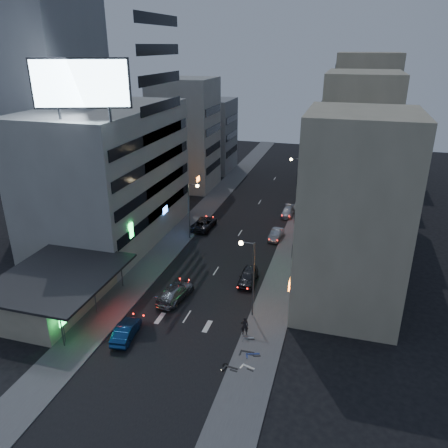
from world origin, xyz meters
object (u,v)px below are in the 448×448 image
at_px(parked_car_right_near, 248,277).
at_px(scooter_silver_a, 256,363).
at_px(scooter_black_b, 255,347).
at_px(scooter_silver_b, 254,333).
at_px(parked_car_left, 204,223).
at_px(person, 245,326).
at_px(scooter_blue, 260,348).
at_px(scooter_black_a, 239,363).
at_px(parked_car_right_far, 288,212).
at_px(road_car_silver, 175,292).
at_px(parked_car_right_mid, 276,234).
at_px(road_car_blue, 126,331).

bearing_deg(parked_car_right_near, scooter_silver_a, -76.35).
relative_size(parked_car_right_near, scooter_black_b, 2.44).
bearing_deg(scooter_silver_b, parked_car_right_near, 0.84).
height_order(parked_car_left, scooter_black_b, parked_car_left).
distance_m(person, scooter_blue, 3.00).
distance_m(scooter_black_a, scooter_black_b, 2.61).
height_order(parked_car_right_far, scooter_black_b, parked_car_right_far).
xyz_separation_m(parked_car_right_near, scooter_silver_b, (2.89, -9.86, -0.16)).
xyz_separation_m(road_car_silver, scooter_silver_b, (9.63, -4.32, -0.18)).
bearing_deg(scooter_black_b, parked_car_right_mid, 4.46).
distance_m(parked_car_right_mid, scooter_black_b, 25.10).
bearing_deg(person, parked_car_right_mid, -102.92).
xyz_separation_m(road_car_blue, person, (10.52, 3.40, 0.33)).
relative_size(road_car_blue, scooter_black_a, 2.43).
height_order(parked_car_right_near, road_car_silver, road_car_silver).
relative_size(parked_car_left, scooter_silver_a, 3.30).
height_order(person, scooter_blue, person).
relative_size(scooter_silver_a, scooter_blue, 0.95).
height_order(scooter_blue, scooter_black_b, scooter_black_b).
height_order(parked_car_left, scooter_blue, parked_car_left).
distance_m(parked_car_left, scooter_silver_a, 31.13).
xyz_separation_m(parked_car_right_far, road_car_blue, (-9.82, -35.50, 0.09)).
relative_size(road_car_silver, scooter_blue, 3.04).
bearing_deg(scooter_black_a, road_car_blue, 91.24).
distance_m(road_car_silver, person, 9.61).
relative_size(parked_car_right_mid, road_car_silver, 0.73).
height_order(road_car_blue, scooter_black_b, road_car_blue).
xyz_separation_m(parked_car_right_mid, parked_car_left, (-10.96, 0.82, 0.13)).
bearing_deg(parked_car_left, road_car_silver, 100.88).
bearing_deg(scooter_blue, parked_car_right_far, -13.61).
height_order(road_car_silver, person, person).
relative_size(scooter_black_a, scooter_blue, 1.00).
bearing_deg(scooter_black_a, scooter_silver_a, -65.23).
relative_size(parked_car_right_near, road_car_silver, 0.82).
relative_size(parked_car_right_mid, scooter_blue, 2.22).
relative_size(scooter_silver_a, scooter_silver_b, 1.06).
height_order(road_car_blue, scooter_black_a, road_car_blue).
xyz_separation_m(road_car_silver, person, (8.67, -4.13, 0.26)).
xyz_separation_m(scooter_silver_a, scooter_blue, (-0.06, 2.08, 0.03)).
bearing_deg(road_car_blue, parked_car_right_near, -130.39).
bearing_deg(scooter_black_a, scooter_blue, -19.23).
height_order(parked_car_right_far, scooter_black_a, parked_car_right_far).
bearing_deg(scooter_black_b, parked_car_right_near, 14.90).
bearing_deg(road_car_blue, scooter_blue, 178.14).
relative_size(scooter_silver_a, scooter_black_b, 0.93).
relative_size(road_car_blue, scooter_silver_b, 2.70).
xyz_separation_m(scooter_blue, scooter_black_b, (-0.43, -0.02, 0.02)).
bearing_deg(scooter_blue, scooter_black_a, 134.67).
relative_size(parked_car_right_mid, scooter_silver_b, 2.47).
bearing_deg(road_car_silver, scooter_silver_b, 163.30).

